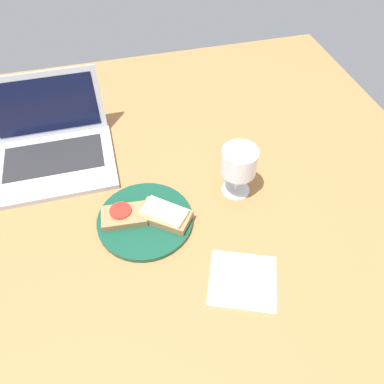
{
  "coord_description": "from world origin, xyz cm",
  "views": [
    {
      "loc": [
        -12.57,
        -60.3,
        74.89
      ],
      "look_at": [
        1.97,
        -4.06,
        8.0
      ],
      "focal_mm": 35.0,
      "sensor_mm": 36.0,
      "label": 1
    }
  ],
  "objects_px": {
    "plate": "(145,220)",
    "laptop": "(51,145)",
    "wine_glass": "(239,164)",
    "napkin": "(243,280)",
    "sandwich_with_tomato": "(124,215)",
    "sandwich_with_cheese": "(165,215)"
  },
  "relations": [
    {
      "from": "wine_glass",
      "to": "laptop",
      "type": "height_order",
      "value": "laptop"
    },
    {
      "from": "plate",
      "to": "sandwich_with_cheese",
      "type": "bearing_deg",
      "value": -14.14
    },
    {
      "from": "sandwich_with_cheese",
      "to": "napkin",
      "type": "bearing_deg",
      "value": -56.91
    },
    {
      "from": "sandwich_with_tomato",
      "to": "wine_glass",
      "type": "distance_m",
      "value": 0.3
    },
    {
      "from": "plate",
      "to": "sandwich_with_tomato",
      "type": "height_order",
      "value": "sandwich_with_tomato"
    },
    {
      "from": "sandwich_with_tomato",
      "to": "laptop",
      "type": "relative_size",
      "value": 0.34
    },
    {
      "from": "plate",
      "to": "napkin",
      "type": "xyz_separation_m",
      "value": [
        0.17,
        -0.21,
        -0.0
      ]
    },
    {
      "from": "plate",
      "to": "laptop",
      "type": "bearing_deg",
      "value": 125.33
    },
    {
      "from": "plate",
      "to": "laptop",
      "type": "relative_size",
      "value": 0.71
    },
    {
      "from": "wine_glass",
      "to": "laptop",
      "type": "distance_m",
      "value": 0.51
    },
    {
      "from": "sandwich_with_tomato",
      "to": "sandwich_with_cheese",
      "type": "xyz_separation_m",
      "value": [
        0.09,
        -0.02,
        0.0
      ]
    },
    {
      "from": "plate",
      "to": "wine_glass",
      "type": "bearing_deg",
      "value": 9.45
    },
    {
      "from": "plate",
      "to": "napkin",
      "type": "bearing_deg",
      "value": -49.98
    },
    {
      "from": "sandwich_with_tomato",
      "to": "sandwich_with_cheese",
      "type": "distance_m",
      "value": 0.1
    },
    {
      "from": "sandwich_with_cheese",
      "to": "laptop",
      "type": "distance_m",
      "value": 0.39
    },
    {
      "from": "wine_glass",
      "to": "napkin",
      "type": "height_order",
      "value": "wine_glass"
    },
    {
      "from": "sandwich_with_cheese",
      "to": "napkin",
      "type": "xyz_separation_m",
      "value": [
        0.13,
        -0.19,
        -0.02
      ]
    },
    {
      "from": "wine_glass",
      "to": "sandwich_with_cheese",
      "type": "bearing_deg",
      "value": -165.1
    },
    {
      "from": "plate",
      "to": "napkin",
      "type": "relative_size",
      "value": 1.62
    },
    {
      "from": "plate",
      "to": "wine_glass",
      "type": "distance_m",
      "value": 0.26
    },
    {
      "from": "laptop",
      "to": "sandwich_with_cheese",
      "type": "bearing_deg",
      "value": -50.13
    },
    {
      "from": "sandwich_with_cheese",
      "to": "napkin",
      "type": "relative_size",
      "value": 0.96
    }
  ]
}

